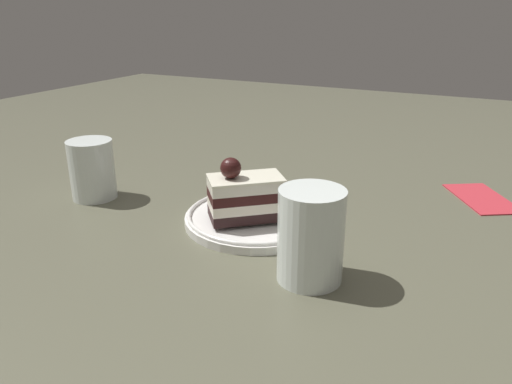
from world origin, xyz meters
The scene contains 8 objects.
ground_plane centered at (0.00, 0.00, 0.00)m, with size 2.40×2.40×0.00m, color #585745.
dessert_plate centered at (-0.02, 0.01, 0.01)m, with size 0.20×0.20×0.02m.
cake_slice centered at (-0.04, 0.01, 0.05)m, with size 0.11×0.11×0.09m.
whipped_cream_dollop centered at (0.01, -0.06, 0.03)m, with size 0.04×0.04×0.04m, color white.
fork centered at (0.02, 0.07, 0.02)m, with size 0.06×0.11×0.00m.
drink_glass_near centered at (-0.13, -0.11, 0.05)m, with size 0.07×0.07×0.11m.
drink_glass_far centered at (-0.05, 0.28, 0.04)m, with size 0.07×0.07×0.09m.
folded_napkin centered at (0.22, -0.28, 0.00)m, with size 0.13×0.07×0.00m, color #BC2E38.
Camera 1 is at (-0.59, -0.28, 0.29)m, focal length 34.12 mm.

